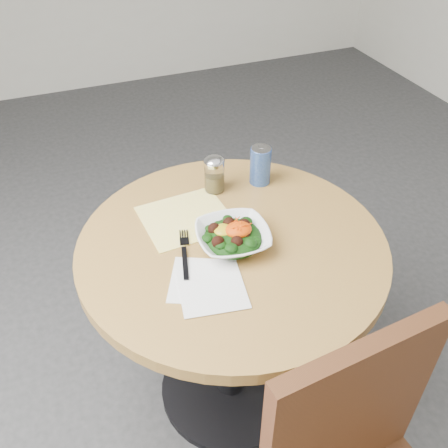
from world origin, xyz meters
The scene contains 8 objects.
ground centered at (0.00, 0.00, 0.00)m, with size 6.00×6.00×0.00m, color #2F2F32.
table centered at (0.00, 0.00, 0.55)m, with size 0.90×0.90×0.75m.
cloth_napkin centered at (-0.09, 0.15, 0.75)m, with size 0.26×0.24×0.00m, color yellow.
paper_napkins centered at (-0.13, -0.14, 0.75)m, with size 0.23×0.25×0.00m.
salad_bowl centered at (0.00, -0.01, 0.78)m, with size 0.23×0.23×0.08m.
fork centered at (-0.14, 0.00, 0.76)m, with size 0.08×0.20×0.00m.
spice_shaker centered at (0.04, 0.26, 0.81)m, with size 0.07×0.07×0.12m.
beverage_can centered at (0.20, 0.25, 0.82)m, with size 0.07×0.07×0.13m.
Camera 1 is at (-0.42, -1.00, 1.70)m, focal length 40.00 mm.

